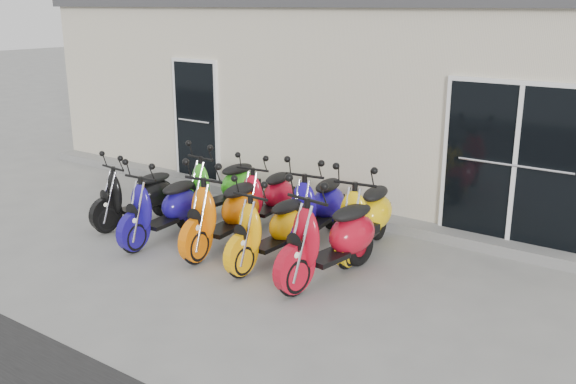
% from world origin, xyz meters
% --- Properties ---
extents(ground, '(80.00, 80.00, 0.00)m').
position_xyz_m(ground, '(0.00, 0.00, 0.00)').
color(ground, gray).
rests_on(ground, ground).
extents(building, '(14.00, 6.00, 3.20)m').
position_xyz_m(building, '(0.00, 5.20, 1.60)').
color(building, beige).
rests_on(building, ground).
extents(roof_cap, '(14.20, 6.20, 0.16)m').
position_xyz_m(roof_cap, '(0.00, 5.20, 3.28)').
color(roof_cap, '#3F3F42').
rests_on(roof_cap, building).
extents(front_step, '(14.00, 0.40, 0.15)m').
position_xyz_m(front_step, '(0.00, 2.02, 0.07)').
color(front_step, gray).
rests_on(front_step, ground).
extents(door_left, '(1.07, 0.08, 2.22)m').
position_xyz_m(door_left, '(-3.20, 2.17, 1.26)').
color(door_left, black).
rests_on(door_left, front_step).
extents(door_right, '(2.02, 0.08, 2.22)m').
position_xyz_m(door_right, '(2.60, 2.17, 1.26)').
color(door_right, black).
rests_on(door_right, front_step).
extents(scooter_front_black, '(0.73, 1.65, 1.19)m').
position_xyz_m(scooter_front_black, '(-2.35, -0.08, 0.59)').
color(scooter_front_black, black).
rests_on(scooter_front_black, ground).
extents(scooter_front_blue, '(0.74, 1.74, 1.25)m').
position_xyz_m(scooter_front_blue, '(-1.51, -0.35, 0.63)').
color(scooter_front_blue, navy).
rests_on(scooter_front_blue, ground).
extents(scooter_front_orange_a, '(0.84, 1.88, 1.35)m').
position_xyz_m(scooter_front_orange_a, '(-0.58, -0.10, 0.67)').
color(scooter_front_orange_a, orange).
rests_on(scooter_front_orange_a, ground).
extents(scooter_front_orange_b, '(0.66, 1.70, 1.24)m').
position_xyz_m(scooter_front_orange_b, '(0.25, -0.14, 0.62)').
color(scooter_front_orange_b, '#FFAC08').
rests_on(scooter_front_orange_b, ground).
extents(scooter_front_red, '(0.93, 1.95, 1.38)m').
position_xyz_m(scooter_front_red, '(1.15, -0.12, 0.69)').
color(scooter_front_red, '#B70D20').
rests_on(scooter_front_red, ground).
extents(scooter_back_green, '(0.78, 1.77, 1.27)m').
position_xyz_m(scooter_back_green, '(-1.55, 0.94, 0.64)').
color(scooter_back_green, green).
rests_on(scooter_back_green, ground).
extents(scooter_back_red, '(0.80, 1.71, 1.22)m').
position_xyz_m(scooter_back_red, '(-0.68, 0.98, 0.61)').
color(scooter_back_red, red).
rests_on(scooter_back_red, ground).
extents(scooter_back_blue, '(0.89, 1.84, 1.30)m').
position_xyz_m(scooter_back_blue, '(0.27, 0.92, 0.65)').
color(scooter_back_blue, '#1A0C93').
rests_on(scooter_back_blue, ground).
extents(scooter_back_yellow, '(0.91, 1.88, 1.33)m').
position_xyz_m(scooter_back_yellow, '(1.06, 0.90, 0.66)').
color(scooter_back_yellow, yellow).
rests_on(scooter_back_yellow, ground).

